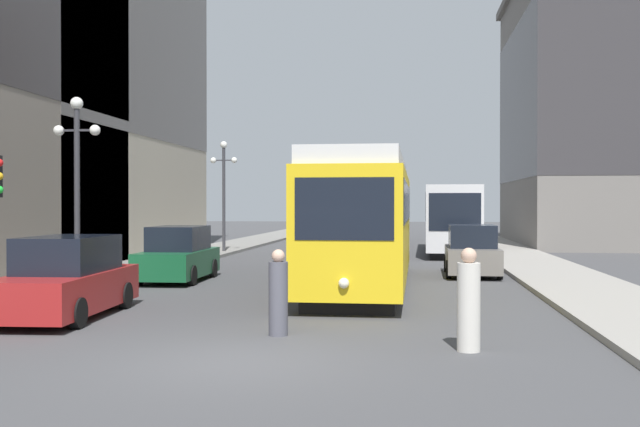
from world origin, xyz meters
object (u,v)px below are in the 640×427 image
parked_car_right_far (472,252)px  pedestrian_crossing_far (278,295)px  pedestrian_crossing_near (469,303)px  streetcar (365,219)px  lamp_post_left_far (224,179)px  lamp_post_left_near (77,162)px  parked_car_left_near (178,256)px  transit_bus (450,216)px  parked_car_left_mid (67,280)px

parked_car_right_far → pedestrian_crossing_far: parked_car_right_far is taller
parked_car_right_far → pedestrian_crossing_near: bearing=86.2°
streetcar → lamp_post_left_far: lamp_post_left_far is taller
parked_car_right_far → streetcar: bearing=49.9°
pedestrian_crossing_far → lamp_post_left_near: (-7.03, 6.25, 2.98)m
streetcar → pedestrian_crossing_far: (-1.14, -8.69, -1.32)m
parked_car_left_near → parked_car_right_far: bearing=16.1°
streetcar → parked_car_left_near: bearing=171.4°
pedestrian_crossing_near → lamp_post_left_far: 26.64m
parked_car_right_far → pedestrian_crossing_near: size_ratio=2.38×
parked_car_left_near → lamp_post_left_far: (-1.90, 13.44, 3.02)m
parked_car_left_near → lamp_post_left_near: size_ratio=0.80×
transit_bus → lamp_post_left_near: lamp_post_left_near is taller
parked_car_right_far → transit_bus: bearing=-88.5°
streetcar → pedestrian_crossing_near: 10.18m
parked_car_right_far → pedestrian_crossing_near: (-1.18, -13.90, -0.01)m
pedestrian_crossing_far → parked_car_left_near: bearing=115.3°
parked_car_left_mid → lamp_post_left_far: (-1.90, 21.43, 3.01)m
parked_car_left_near → pedestrian_crossing_far: bearing=-63.4°
transit_bus → pedestrian_crossing_far: 25.79m
transit_bus → lamp_post_left_far: size_ratio=2.13×
lamp_post_left_near → lamp_post_left_far: size_ratio=0.97×
parked_car_left_mid → lamp_post_left_near: lamp_post_left_near is taller
pedestrian_crossing_far → lamp_post_left_near: 9.87m
transit_bus → pedestrian_crossing_near: transit_bus is taller
parked_car_left_near → pedestrian_crossing_near: bearing=-52.6°
transit_bus → pedestrian_crossing_far: size_ratio=7.22×
lamp_post_left_near → streetcar: bearing=16.6°
parked_car_left_mid → pedestrian_crossing_near: 9.12m
streetcar → pedestrian_crossing_near: size_ratio=7.36×
transit_bus → pedestrian_crossing_near: bearing=-91.2°
pedestrian_crossing_far → parked_car_right_far: bearing=67.2°
parked_car_left_near → pedestrian_crossing_far: (5.13, -9.70, -0.07)m
lamp_post_left_near → lamp_post_left_far: 16.89m
parked_car_left_mid → parked_car_right_far: (9.85, 11.07, -0.00)m
parked_car_left_mid → parked_car_right_far: bearing=45.2°
pedestrian_crossing_near → pedestrian_crossing_far: (-3.54, 1.12, -0.06)m
pedestrian_crossing_far → transit_bus: bearing=77.1°
lamp_post_left_near → lamp_post_left_far: (0.00, 16.89, 0.10)m
lamp_post_left_far → streetcar: bearing=-60.5°
parked_car_right_far → parked_car_left_near: bearing=18.4°
parked_car_right_far → lamp_post_left_near: 13.75m
lamp_post_left_near → parked_car_left_near: bearing=61.1°
streetcar → lamp_post_left_near: bearing=-162.8°
parked_car_left_near → parked_car_right_far: same height
pedestrian_crossing_far → lamp_post_left_far: 24.38m
parked_car_left_mid → pedestrian_crossing_near: size_ratio=2.70×
parked_car_right_far → lamp_post_left_far: (-11.75, 10.36, 3.02)m
streetcar → pedestrian_crossing_far: bearing=-96.9°
transit_bus → parked_car_right_far: size_ratio=2.83×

